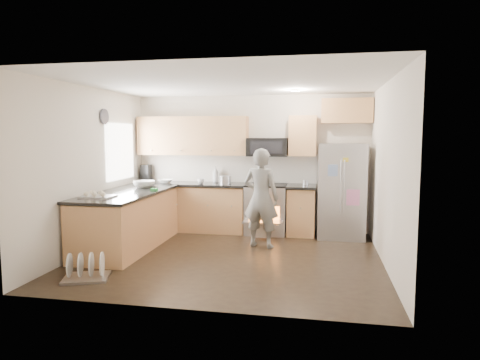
% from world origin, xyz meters
% --- Properties ---
extents(ground, '(4.50, 4.50, 0.00)m').
position_xyz_m(ground, '(0.00, 0.00, 0.00)').
color(ground, black).
rests_on(ground, ground).
extents(room_shell, '(4.54, 4.04, 2.62)m').
position_xyz_m(room_shell, '(-0.04, 0.02, 1.67)').
color(room_shell, beige).
rests_on(room_shell, ground).
extents(back_cabinet_run, '(4.45, 0.64, 2.50)m').
position_xyz_m(back_cabinet_run, '(-0.59, 1.75, 0.96)').
color(back_cabinet_run, '#B57648').
rests_on(back_cabinet_run, ground).
extents(peninsula, '(0.96, 2.36, 1.04)m').
position_xyz_m(peninsula, '(-1.75, 0.25, 0.47)').
color(peninsula, '#B57648').
rests_on(peninsula, ground).
extents(stove_range, '(0.76, 0.97, 1.79)m').
position_xyz_m(stove_range, '(0.35, 1.69, 0.68)').
color(stove_range, '#B7B7BC').
rests_on(stove_range, ground).
extents(refrigerator, '(0.84, 0.67, 1.69)m').
position_xyz_m(refrigerator, '(1.71, 1.61, 0.85)').
color(refrigerator, '#B7B7BC').
rests_on(refrigerator, ground).
extents(person, '(0.66, 0.50, 1.64)m').
position_xyz_m(person, '(0.39, 0.70, 0.82)').
color(person, gray).
rests_on(person, ground).
extents(dish_rack, '(0.67, 0.60, 0.34)m').
position_xyz_m(dish_rack, '(-1.60, -1.31, 0.09)').
color(dish_rack, '#B7B7BC').
rests_on(dish_rack, ground).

